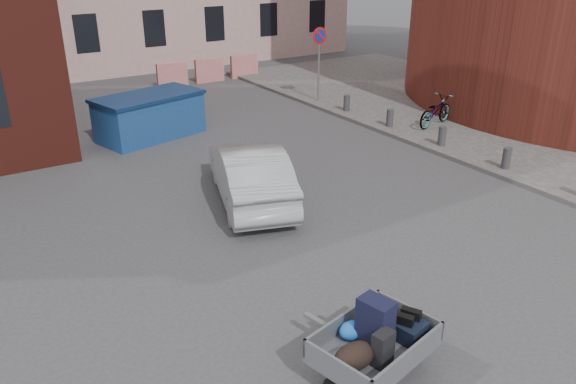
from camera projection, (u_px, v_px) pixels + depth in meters
ground at (353, 255)px, 10.66m from camera, size 120.00×120.00×0.00m
sidewalk at (512, 121)px, 18.68m from camera, size 9.00×24.00×0.12m
no_parking_sign at (319, 49)px, 20.13m from camera, size 0.60×0.09×2.65m
bollards at (442, 136)px, 16.10m from camera, size 0.22×9.02×0.55m
barriers at (209, 70)px, 24.08m from camera, size 4.70×0.18×1.00m
trailer at (374, 342)px, 7.39m from camera, size 1.80×1.94×1.20m
dumpster at (150, 116)px, 17.02m from camera, size 3.47×2.38×1.33m
silver_car at (250, 173)px, 12.72m from camera, size 2.62×4.28×1.33m
bicycle at (435, 111)px, 17.81m from camera, size 1.87×1.03×0.93m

